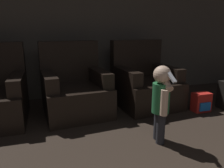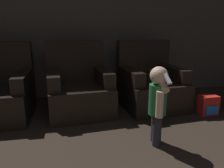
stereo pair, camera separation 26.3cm
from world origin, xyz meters
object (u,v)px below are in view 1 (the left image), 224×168
(armchair_right, at_px, (144,84))
(person_toddler, at_px, (161,98))
(armchair_middle, at_px, (75,90))
(toy_backpack, at_px, (201,102))

(armchair_right, bearing_deg, person_toddler, -112.28)
(armchair_middle, distance_m, toy_backpack, 1.86)
(toy_backpack, bearing_deg, armchair_right, 140.92)
(armchair_right, xyz_separation_m, toy_backpack, (0.67, -0.54, -0.19))
(armchair_middle, bearing_deg, person_toddler, -61.75)
(person_toddler, distance_m, toy_backpack, 1.25)
(armchair_middle, relative_size, person_toddler, 1.22)
(armchair_middle, xyz_separation_m, armchair_right, (1.10, 0.00, 0.00))
(armchair_middle, height_order, person_toddler, armchair_middle)
(armchair_middle, height_order, toy_backpack, armchair_middle)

